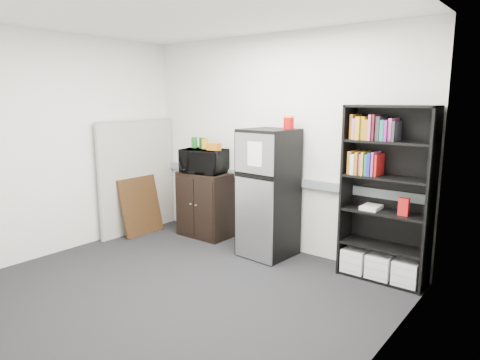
{
  "coord_description": "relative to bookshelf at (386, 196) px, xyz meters",
  "views": [
    {
      "loc": [
        3.0,
        -2.79,
        1.91
      ],
      "look_at": [
        0.12,
        0.9,
        1.02
      ],
      "focal_mm": 32.0,
      "sensor_mm": 36.0,
      "label": 1
    }
  ],
  "objects": [
    {
      "name": "snack_bag",
      "position": [
        -2.3,
        -0.1,
        0.37
      ],
      "size": [
        0.19,
        0.11,
        0.1
      ],
      "primitive_type": "cube",
      "rotation": [
        0.0,
        0.0,
        0.07
      ],
      "color": "#BA6712",
      "rests_on": "microwave"
    },
    {
      "name": "wall_note",
      "position": [
        -1.88,
        0.18,
        0.64
      ],
      "size": [
        0.14,
        0.0,
        0.1
      ],
      "primitive_type": "cube",
      "color": "white",
      "rests_on": "wall_back"
    },
    {
      "name": "refrigerator",
      "position": [
        -1.39,
        -0.14,
        -0.13
      ],
      "size": [
        0.62,
        0.65,
        1.56
      ],
      "rotation": [
        0.0,
        0.0,
        -0.07
      ],
      "color": "black",
      "rests_on": "floor"
    },
    {
      "name": "ceiling",
      "position": [
        -1.53,
        -1.57,
        1.79
      ],
      "size": [
        4.0,
        3.5,
        0.02
      ],
      "primitive_type": "cube",
      "color": "white",
      "rests_on": "wall_back"
    },
    {
      "name": "electrical_raceway",
      "position": [
        -1.53,
        0.15,
        -0.01
      ],
      "size": [
        3.92,
        0.05,
        0.1
      ],
      "primitive_type": "cube",
      "color": "gray",
      "rests_on": "wall_back"
    },
    {
      "name": "wall_right",
      "position": [
        0.47,
        -1.57,
        0.44
      ],
      "size": [
        0.02,
        3.5,
        2.7
      ],
      "primitive_type": "cube",
      "color": "white",
      "rests_on": "floor"
    },
    {
      "name": "wall_left",
      "position": [
        -3.53,
        -1.57,
        0.44
      ],
      "size": [
        0.02,
        3.5,
        2.7
      ],
      "primitive_type": "cube",
      "color": "white",
      "rests_on": "floor"
    },
    {
      "name": "coffee_can",
      "position": [
        -1.19,
        -0.02,
        0.73
      ],
      "size": [
        0.13,
        0.13,
        0.17
      ],
      "color": "#AE080A",
      "rests_on": "refrigerator"
    },
    {
      "name": "snack_box_b",
      "position": [
        -2.56,
        -0.05,
        0.4
      ],
      "size": [
        0.08,
        0.06,
        0.15
      ],
      "primitive_type": "cube",
      "rotation": [
        0.0,
        0.0,
        0.11
      ],
      "color": "#0C350D",
      "rests_on": "microwave"
    },
    {
      "name": "cabinet",
      "position": [
        -2.5,
        -0.06,
        -0.46
      ],
      "size": [
        0.73,
        0.48,
        0.91
      ],
      "color": "black",
      "rests_on": "floor"
    },
    {
      "name": "wall_back",
      "position": [
        -1.53,
        0.18,
        0.44
      ],
      "size": [
        4.0,
        0.02,
        2.7
      ],
      "primitive_type": "cube",
      "color": "white",
      "rests_on": "floor"
    },
    {
      "name": "snack_box_c",
      "position": [
        -2.51,
        -0.05,
        0.39
      ],
      "size": [
        0.08,
        0.07,
        0.14
      ],
      "primitive_type": "cube",
      "rotation": [
        0.0,
        0.0,
        0.33
      ],
      "color": "#C99112",
      "rests_on": "microwave"
    },
    {
      "name": "snack_box_a",
      "position": [
        -2.71,
        -0.05,
        0.4
      ],
      "size": [
        0.08,
        0.07,
        0.15
      ],
      "primitive_type": "cube",
      "rotation": [
        0.0,
        0.0,
        0.28
      ],
      "color": "#195A1A",
      "rests_on": "microwave"
    },
    {
      "name": "microwave",
      "position": [
        -2.5,
        -0.08,
        0.16
      ],
      "size": [
        0.66,
        0.52,
        0.33
      ],
      "primitive_type": "imported",
      "rotation": [
        0.0,
        0.0,
        0.22
      ],
      "color": "black",
      "rests_on": "cabinet"
    },
    {
      "name": "framed_poster",
      "position": [
        -3.3,
        -0.56,
        -0.5
      ],
      "size": [
        0.22,
        0.64,
        0.82
      ],
      "rotation": [
        0.0,
        -0.22,
        0.0
      ],
      "color": "#301E0D",
      "rests_on": "floor"
    },
    {
      "name": "floor",
      "position": [
        -1.53,
        -1.57,
        -0.91
      ],
      "size": [
        4.0,
        4.0,
        0.0
      ],
      "primitive_type": "plane",
      "color": "black",
      "rests_on": "ground"
    },
    {
      "name": "cubicle_partition",
      "position": [
        -3.43,
        -0.49,
        -0.1
      ],
      "size": [
        0.06,
        1.3,
        1.62
      ],
      "color": "#9D968B",
      "rests_on": "floor"
    },
    {
      "name": "bookshelf",
      "position": [
        0.0,
        0.0,
        0.0
      ],
      "size": [
        0.9,
        0.34,
        1.85
      ],
      "color": "black",
      "rests_on": "floor"
    }
  ]
}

